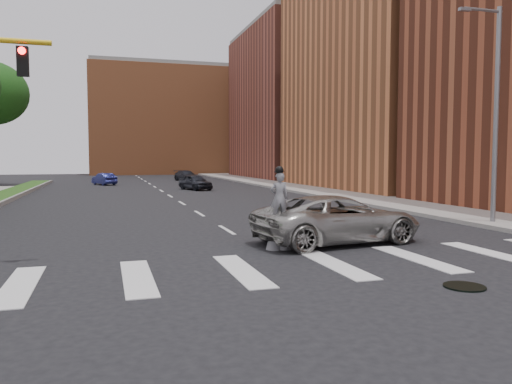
# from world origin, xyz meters

# --- Properties ---
(ground_plane) EXTENTS (160.00, 160.00, 0.00)m
(ground_plane) POSITION_xyz_m (0.00, 0.00, 0.00)
(ground_plane) COLOR black
(ground_plane) RESTS_ON ground
(sidewalk_right) EXTENTS (5.00, 90.00, 0.18)m
(sidewalk_right) POSITION_xyz_m (12.50, 25.00, 0.09)
(sidewalk_right) COLOR gray
(sidewalk_right) RESTS_ON ground
(manhole) EXTENTS (0.90, 0.90, 0.04)m
(manhole) POSITION_xyz_m (3.00, -2.00, 0.02)
(manhole) COLOR black
(manhole) RESTS_ON ground
(building_mid) EXTENTS (16.00, 22.00, 24.00)m
(building_mid) POSITION_xyz_m (22.00, 30.00, 12.00)
(building_mid) COLOR #C86F3F
(building_mid) RESTS_ON ground
(building_far) EXTENTS (16.00, 22.00, 20.00)m
(building_far) POSITION_xyz_m (22.00, 54.00, 10.00)
(building_far) COLOR brown
(building_far) RESTS_ON ground
(building_backdrop) EXTENTS (26.00, 14.00, 18.00)m
(building_backdrop) POSITION_xyz_m (6.00, 78.00, 9.00)
(building_backdrop) COLOR #C86F3F
(building_backdrop) RESTS_ON ground
(streetlight) EXTENTS (2.05, 0.20, 9.00)m
(streetlight) POSITION_xyz_m (10.90, 6.00, 4.90)
(streetlight) COLOR slate
(streetlight) RESTS_ON ground
(stilt_performer) EXTENTS (0.84, 0.57, 2.60)m
(stilt_performer) POSITION_xyz_m (0.61, 3.50, 0.97)
(stilt_performer) COLOR black
(stilt_performer) RESTS_ON ground
(suv_crossing) EXTENTS (6.07, 3.43, 1.60)m
(suv_crossing) POSITION_xyz_m (2.88, 4.06, 0.80)
(suv_crossing) COLOR #A19F98
(suv_crossing) RESTS_ON ground
(car_near) EXTENTS (2.78, 4.31, 1.36)m
(car_near) POSITION_xyz_m (3.00, 32.38, 0.68)
(car_near) COLOR black
(car_near) RESTS_ON ground
(car_mid) EXTENTS (2.64, 3.91, 1.22)m
(car_mid) POSITION_xyz_m (-4.69, 42.88, 0.61)
(car_mid) COLOR navy
(car_mid) RESTS_ON ground
(car_far) EXTENTS (2.81, 4.68, 1.27)m
(car_far) POSITION_xyz_m (4.81, 49.19, 0.63)
(car_far) COLOR black
(car_far) RESTS_ON ground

